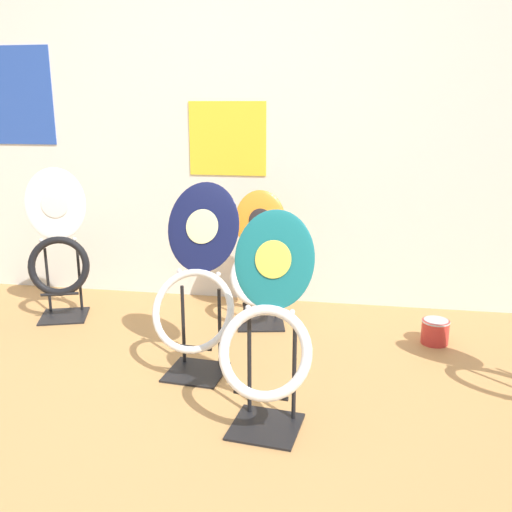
# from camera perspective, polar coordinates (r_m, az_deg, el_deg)

# --- Properties ---
(ground_plane) EXTENTS (14.00, 14.00, 0.00)m
(ground_plane) POSITION_cam_1_polar(r_m,az_deg,el_deg) (2.30, -13.41, -20.29)
(ground_plane) COLOR #B7844C
(wall_back) EXTENTS (8.00, 0.07, 2.60)m
(wall_back) POSITION_cam_1_polar(r_m,az_deg,el_deg) (3.80, -2.45, 14.85)
(wall_back) COLOR silver
(wall_back) RESTS_ON ground_plane
(toilet_seat_display_white_plain) EXTENTS (0.40, 0.35, 0.94)m
(toilet_seat_display_white_plain) POSITION_cam_1_polar(r_m,az_deg,el_deg) (3.71, -19.19, 0.93)
(toilet_seat_display_white_plain) COLOR black
(toilet_seat_display_white_plain) RESTS_ON ground_plane
(toilet_seat_display_orange_sun) EXTENTS (0.41, 0.38, 0.80)m
(toilet_seat_display_orange_sun) POSITION_cam_1_polar(r_m,az_deg,el_deg) (3.43, 0.48, -0.81)
(toilet_seat_display_orange_sun) COLOR black
(toilet_seat_display_orange_sun) RESTS_ON ground_plane
(toilet_seat_display_navy_moon) EXTENTS (0.44, 0.41, 0.94)m
(toilet_seat_display_navy_moon) POSITION_cam_1_polar(r_m,az_deg,el_deg) (2.81, -5.93, -2.88)
(toilet_seat_display_navy_moon) COLOR black
(toilet_seat_display_navy_moon) RESTS_ON ground_plane
(toilet_seat_display_teal_sax) EXTENTS (0.41, 0.36, 0.90)m
(toilet_seat_display_teal_sax) POSITION_cam_1_polar(r_m,az_deg,el_deg) (2.31, 1.19, -7.28)
(toilet_seat_display_teal_sax) COLOR black
(toilet_seat_display_teal_sax) RESTS_ON ground_plane
(paint_can) EXTENTS (0.16, 0.16, 0.14)m
(paint_can) POSITION_cam_1_polar(r_m,az_deg,el_deg) (3.38, 17.48, -7.13)
(paint_can) COLOR red
(paint_can) RESTS_ON ground_plane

